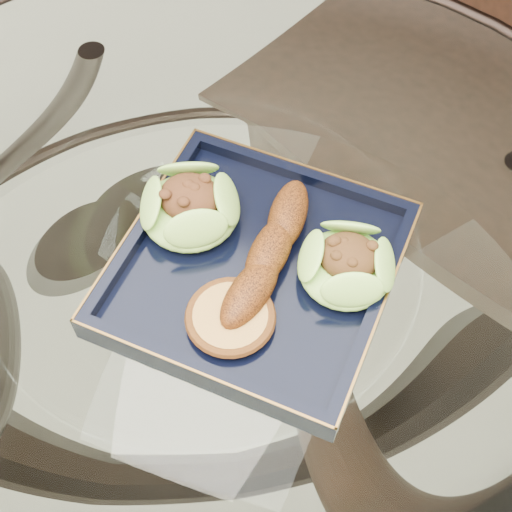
% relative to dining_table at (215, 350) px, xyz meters
% --- Properties ---
extents(ground, '(4.00, 4.00, 0.00)m').
position_rel_dining_table_xyz_m(ground, '(0.00, 0.00, -0.60)').
color(ground, beige).
rests_on(ground, ground).
extents(dining_table, '(1.13, 1.13, 0.77)m').
position_rel_dining_table_xyz_m(dining_table, '(0.00, 0.00, 0.00)').
color(dining_table, white).
rests_on(dining_table, ground).
extents(dining_chair, '(0.59, 0.59, 1.06)m').
position_rel_dining_table_xyz_m(dining_chair, '(0.18, 0.51, -0.00)').
color(dining_chair, black).
rests_on(dining_chair, ground).
extents(navy_plate, '(0.29, 0.29, 0.02)m').
position_rel_dining_table_xyz_m(navy_plate, '(0.05, 0.02, 0.17)').
color(navy_plate, black).
rests_on(navy_plate, dining_table).
extents(lettuce_wrap_left, '(0.11, 0.11, 0.04)m').
position_rel_dining_table_xyz_m(lettuce_wrap_left, '(-0.04, 0.06, 0.20)').
color(lettuce_wrap_left, '#63972B').
rests_on(lettuce_wrap_left, navy_plate).
extents(lettuce_wrap_right, '(0.11, 0.11, 0.03)m').
position_rel_dining_table_xyz_m(lettuce_wrap_right, '(0.13, 0.04, 0.20)').
color(lettuce_wrap_right, '#62AE32').
rests_on(lettuce_wrap_right, navy_plate).
extents(roasted_plantain, '(0.05, 0.18, 0.03)m').
position_rel_dining_table_xyz_m(roasted_plantain, '(0.06, 0.03, 0.20)').
color(roasted_plantain, '#6A2F0B').
rests_on(roasted_plantain, navy_plate).
extents(crumb_patty, '(0.09, 0.09, 0.01)m').
position_rel_dining_table_xyz_m(crumb_patty, '(0.04, -0.04, 0.19)').
color(crumb_patty, gold).
rests_on(crumb_patty, navy_plate).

